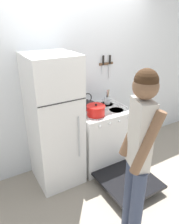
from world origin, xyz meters
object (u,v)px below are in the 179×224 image
(tea_kettle, at_px, (87,104))
(utensil_jar, at_px, (107,100))
(stove_range, at_px, (102,138))
(person, at_px, (138,153))
(refrigerator, at_px, (54,122))
(dutch_oven_pot, at_px, (96,110))

(tea_kettle, bearing_deg, utensil_jar, 0.95)
(stove_range, xyz_separation_m, utensil_jar, (0.19, 0.17, 0.52))
(stove_range, height_order, tea_kettle, tea_kettle)
(person, bearing_deg, utensil_jar, -5.53)
(utensil_jar, xyz_separation_m, person, (-0.59, -1.35, 0.05))
(tea_kettle, bearing_deg, refrigerator, -167.26)
(utensil_jar, bearing_deg, refrigerator, -171.72)
(tea_kettle, distance_m, utensil_jar, 0.35)
(stove_range, distance_m, tea_kettle, 0.57)
(refrigerator, distance_m, stove_range, 0.85)
(refrigerator, xyz_separation_m, utensil_jar, (0.92, 0.13, 0.09))
(refrigerator, distance_m, tea_kettle, 0.59)
(person, bearing_deg, refrigerator, 33.42)
(dutch_oven_pot, relative_size, utensil_jar, 1.21)
(person, bearing_deg, tea_kettle, 8.15)
(dutch_oven_pot, bearing_deg, utensil_jar, 35.41)
(stove_range, distance_m, person, 1.36)
(tea_kettle, relative_size, utensil_jar, 1.00)
(stove_range, bearing_deg, tea_kettle, 134.09)
(refrigerator, xyz_separation_m, tea_kettle, (0.57, 0.13, 0.09))
(tea_kettle, bearing_deg, dutch_oven_pot, -93.05)
(dutch_oven_pot, bearing_deg, tea_kettle, 86.95)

